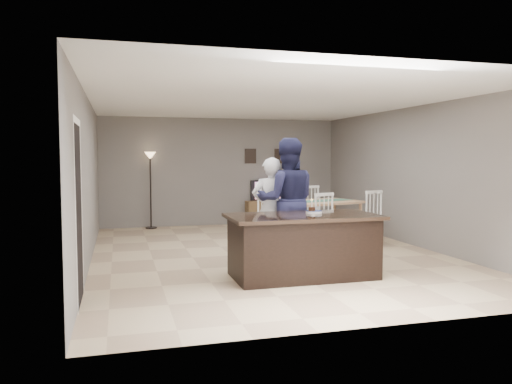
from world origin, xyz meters
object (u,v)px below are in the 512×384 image
object	(u,v)px
kitchen_island	(303,246)
tv_console	(269,212)
television	(269,190)
floor_lamp	(150,169)
man	(287,201)
birthday_cake	(312,210)
plate_stack	(314,212)
woman	(271,209)
dining_table	(317,208)

from	to	relation	value
kitchen_island	tv_console	world-z (taller)	kitchen_island
television	floor_lamp	distance (m)	3.05
tv_console	man	bearing A→B (deg)	-103.51
birthday_cake	floor_lamp	bearing A→B (deg)	109.88
kitchen_island	plate_stack	world-z (taller)	plate_stack
television	woman	bearing A→B (deg)	73.55
kitchen_island	birthday_cake	xyz separation A→B (m)	(0.18, 0.13, 0.49)
kitchen_island	dining_table	size ratio (longest dim) A/B	0.90
man	dining_table	bearing A→B (deg)	-112.39
dining_table	floor_lamp	distance (m)	4.31
woman	dining_table	distance (m)	2.10
woman	birthday_cake	size ratio (longest dim) A/B	8.21
birthday_cake	plate_stack	world-z (taller)	birthday_cake
man	floor_lamp	distance (m)	4.97
tv_console	floor_lamp	distance (m)	3.20
birthday_cake	dining_table	world-z (taller)	birthday_cake
man	birthday_cake	world-z (taller)	man
tv_console	kitchen_island	bearing A→B (deg)	-102.16
woman	plate_stack	distance (m)	1.11
woman	plate_stack	xyz separation A→B (m)	(0.33, -1.06, 0.06)
television	birthday_cake	size ratio (longest dim) A/B	4.37
dining_table	television	bearing A→B (deg)	76.78
tv_console	birthday_cake	world-z (taller)	birthday_cake
kitchen_island	plate_stack	xyz separation A→B (m)	(0.22, 0.13, 0.46)
tv_console	birthday_cake	xyz separation A→B (m)	(-1.02, -5.44, 0.65)
tv_console	plate_stack	xyz separation A→B (m)	(-0.98, -5.44, 0.62)
man	kitchen_island	bearing A→B (deg)	97.59
kitchen_island	tv_console	bearing A→B (deg)	77.84
man	dining_table	xyz separation A→B (m)	(1.23, 1.70, -0.33)
kitchen_island	floor_lamp	bearing A→B (deg)	107.77
floor_lamp	tv_console	bearing A→B (deg)	-0.38
kitchen_island	plate_stack	bearing A→B (deg)	30.72
plate_stack	floor_lamp	distance (m)	5.84
kitchen_island	dining_table	distance (m)	3.03
television	dining_table	xyz separation A→B (m)	(0.13, -2.93, -0.17)
woman	floor_lamp	bearing A→B (deg)	-53.07
man	birthday_cake	xyz separation A→B (m)	(0.08, -0.88, -0.07)
dining_table	birthday_cake	bearing A→B (deg)	-129.83
dining_table	floor_lamp	xyz separation A→B (m)	(-3.12, 2.88, 0.74)
television	tv_console	bearing A→B (deg)	90.00
woman	kitchen_island	bearing A→B (deg)	111.49
man	dining_table	size ratio (longest dim) A/B	0.85
floor_lamp	kitchen_island	bearing A→B (deg)	-72.23
man	birthday_cake	size ratio (longest dim) A/B	9.72
man	plate_stack	bearing A→B (deg)	110.96
man	birthday_cake	bearing A→B (deg)	108.63
woman	man	distance (m)	0.32
plate_stack	dining_table	xyz separation A→B (m)	(1.11, 2.58, -0.23)
man	plate_stack	xyz separation A→B (m)	(0.12, -0.88, -0.10)
kitchen_island	television	distance (m)	5.78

